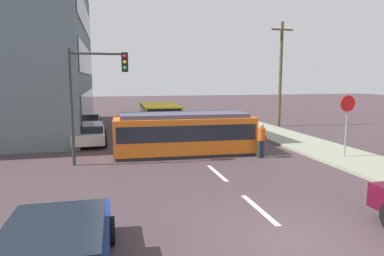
{
  "coord_description": "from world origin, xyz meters",
  "views": [
    {
      "loc": [
        -4.16,
        -6.81,
        3.78
      ],
      "look_at": [
        -0.2,
        9.5,
        1.36
      ],
      "focal_mm": 31.99,
      "sensor_mm": 36.0,
      "label": 1
    }
  ],
  "objects_px": {
    "parked_sedan_mid": "(89,133)",
    "traffic_light_mast": "(94,85)",
    "city_bus": "(160,116)",
    "parked_sedan_far": "(88,120)",
    "utility_pole_mid": "(281,73)",
    "parked_sedan_near": "(56,252)",
    "stop_sign": "(347,113)",
    "streetcar_tram": "(184,133)",
    "pedestrian_crossing": "(261,138)"
  },
  "relations": [
    {
      "from": "parked_sedan_mid",
      "to": "traffic_light_mast",
      "type": "xyz_separation_m",
      "value": [
        0.59,
        -5.18,
        2.89
      ]
    },
    {
      "from": "city_bus",
      "to": "parked_sedan_far",
      "type": "height_order",
      "value": "city_bus"
    },
    {
      "from": "traffic_light_mast",
      "to": "utility_pole_mid",
      "type": "bearing_deg",
      "value": 34.43
    },
    {
      "from": "city_bus",
      "to": "traffic_light_mast",
      "type": "relative_size",
      "value": 1.13
    },
    {
      "from": "utility_pole_mid",
      "to": "parked_sedan_far",
      "type": "bearing_deg",
      "value": 171.83
    },
    {
      "from": "parked_sedan_far",
      "to": "parked_sedan_near",
      "type": "bearing_deg",
      "value": -88.41
    },
    {
      "from": "parked_sedan_mid",
      "to": "stop_sign",
      "type": "distance_m",
      "value": 13.95
    },
    {
      "from": "streetcar_tram",
      "to": "utility_pole_mid",
      "type": "bearing_deg",
      "value": 40.7
    },
    {
      "from": "parked_sedan_mid",
      "to": "parked_sedan_far",
      "type": "relative_size",
      "value": 1.03
    },
    {
      "from": "parked_sedan_near",
      "to": "traffic_light_mast",
      "type": "bearing_deg",
      "value": 87.32
    },
    {
      "from": "streetcar_tram",
      "to": "parked_sedan_mid",
      "type": "distance_m",
      "value": 6.27
    },
    {
      "from": "city_bus",
      "to": "utility_pole_mid",
      "type": "distance_m",
      "value": 10.28
    },
    {
      "from": "pedestrian_crossing",
      "to": "stop_sign",
      "type": "xyz_separation_m",
      "value": [
        3.73,
        -1.21,
        1.25
      ]
    },
    {
      "from": "parked_sedan_mid",
      "to": "utility_pole_mid",
      "type": "height_order",
      "value": "utility_pole_mid"
    },
    {
      "from": "parked_sedan_near",
      "to": "traffic_light_mast",
      "type": "relative_size",
      "value": 0.89
    },
    {
      "from": "parked_sedan_far",
      "to": "streetcar_tram",
      "type": "bearing_deg",
      "value": -63.38
    },
    {
      "from": "pedestrian_crossing",
      "to": "parked_sedan_near",
      "type": "distance_m",
      "value": 11.84
    },
    {
      "from": "parked_sedan_near",
      "to": "stop_sign",
      "type": "relative_size",
      "value": 1.56
    },
    {
      "from": "parked_sedan_mid",
      "to": "parked_sedan_far",
      "type": "xyz_separation_m",
      "value": [
        -0.42,
        6.53,
        -0.0
      ]
    },
    {
      "from": "pedestrian_crossing",
      "to": "city_bus",
      "type": "bearing_deg",
      "value": 109.77
    },
    {
      "from": "city_bus",
      "to": "parked_sedan_near",
      "type": "height_order",
      "value": "city_bus"
    },
    {
      "from": "parked_sedan_far",
      "to": "traffic_light_mast",
      "type": "bearing_deg",
      "value": -85.07
    },
    {
      "from": "pedestrian_crossing",
      "to": "utility_pole_mid",
      "type": "height_order",
      "value": "utility_pole_mid"
    },
    {
      "from": "utility_pole_mid",
      "to": "pedestrian_crossing",
      "type": "bearing_deg",
      "value": -121.78
    },
    {
      "from": "parked_sedan_near",
      "to": "traffic_light_mast",
      "type": "height_order",
      "value": "traffic_light_mast"
    },
    {
      "from": "streetcar_tram",
      "to": "traffic_light_mast",
      "type": "relative_size",
      "value": 1.4
    },
    {
      "from": "parked_sedan_near",
      "to": "parked_sedan_far",
      "type": "bearing_deg",
      "value": 91.59
    },
    {
      "from": "parked_sedan_mid",
      "to": "traffic_light_mast",
      "type": "relative_size",
      "value": 0.91
    },
    {
      "from": "parked_sedan_mid",
      "to": "stop_sign",
      "type": "relative_size",
      "value": 1.6
    },
    {
      "from": "parked_sedan_near",
      "to": "parked_sedan_far",
      "type": "height_order",
      "value": "same"
    },
    {
      "from": "parked_sedan_mid",
      "to": "parked_sedan_far",
      "type": "height_order",
      "value": "same"
    },
    {
      "from": "streetcar_tram",
      "to": "stop_sign",
      "type": "distance_m",
      "value": 7.83
    },
    {
      "from": "pedestrian_crossing",
      "to": "parked_sedan_mid",
      "type": "height_order",
      "value": "pedestrian_crossing"
    },
    {
      "from": "pedestrian_crossing",
      "to": "traffic_light_mast",
      "type": "xyz_separation_m",
      "value": [
        -7.68,
        0.56,
        2.57
      ]
    },
    {
      "from": "pedestrian_crossing",
      "to": "parked_sedan_near",
      "type": "relative_size",
      "value": 0.37
    },
    {
      "from": "city_bus",
      "to": "stop_sign",
      "type": "distance_m",
      "value": 13.16
    },
    {
      "from": "pedestrian_crossing",
      "to": "stop_sign",
      "type": "distance_m",
      "value": 4.11
    },
    {
      "from": "city_bus",
      "to": "traffic_light_mast",
      "type": "height_order",
      "value": "traffic_light_mast"
    },
    {
      "from": "parked_sedan_mid",
      "to": "stop_sign",
      "type": "height_order",
      "value": "stop_sign"
    },
    {
      "from": "streetcar_tram",
      "to": "parked_sedan_mid",
      "type": "relative_size",
      "value": 1.53
    },
    {
      "from": "streetcar_tram",
      "to": "traffic_light_mast",
      "type": "distance_m",
      "value": 5.05
    },
    {
      "from": "parked_sedan_far",
      "to": "utility_pole_mid",
      "type": "bearing_deg",
      "value": -8.17
    },
    {
      "from": "parked_sedan_mid",
      "to": "utility_pole_mid",
      "type": "distance_m",
      "value": 15.61
    },
    {
      "from": "traffic_light_mast",
      "to": "streetcar_tram",
      "type": "bearing_deg",
      "value": 15.99
    },
    {
      "from": "streetcar_tram",
      "to": "parked_sedan_near",
      "type": "bearing_deg",
      "value": -114.22
    },
    {
      "from": "traffic_light_mast",
      "to": "utility_pole_mid",
      "type": "height_order",
      "value": "utility_pole_mid"
    },
    {
      "from": "parked_sedan_near",
      "to": "parked_sedan_mid",
      "type": "height_order",
      "value": "same"
    },
    {
      "from": "parked_sedan_far",
      "to": "stop_sign",
      "type": "xyz_separation_m",
      "value": [
        12.41,
        -13.47,
        1.57
      ]
    },
    {
      "from": "city_bus",
      "to": "pedestrian_crossing",
      "type": "distance_m",
      "value": 10.35
    },
    {
      "from": "streetcar_tram",
      "to": "parked_sedan_far",
      "type": "height_order",
      "value": "streetcar_tram"
    }
  ]
}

